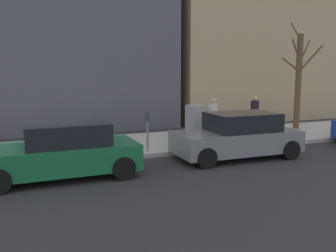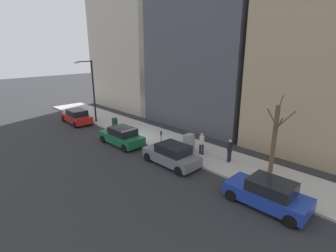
{
  "view_description": "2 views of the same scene",
  "coord_description": "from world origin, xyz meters",
  "px_view_note": "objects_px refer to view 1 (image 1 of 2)",
  "views": [
    {
      "loc": [
        -11.61,
        0.68,
        2.98
      ],
      "look_at": [
        -0.33,
        -3.75,
        1.11
      ],
      "focal_mm": 40.0,
      "sensor_mm": 36.0,
      "label": 1
    },
    {
      "loc": [
        -12.97,
        -17.97,
        7.98
      ],
      "look_at": [
        1.21,
        -3.32,
        1.79
      ],
      "focal_mm": 28.0,
      "sensor_mm": 36.0,
      "label": 2
    }
  ],
  "objects_px": {
    "parked_car_grey": "(238,136)",
    "pedestrian_near_meter": "(255,113)",
    "parking_meter": "(147,127)",
    "pedestrian_midblock": "(213,116)",
    "bare_tree": "(299,79)",
    "utility_box": "(195,124)",
    "parked_car_green": "(62,151)"
  },
  "relations": [
    {
      "from": "parking_meter",
      "to": "utility_box",
      "type": "distance_m",
      "value": 2.39
    },
    {
      "from": "parked_car_green",
      "to": "pedestrian_near_meter",
      "type": "height_order",
      "value": "pedestrian_near_meter"
    },
    {
      "from": "parking_meter",
      "to": "utility_box",
      "type": "xyz_separation_m",
      "value": [
        0.85,
        -2.24,
        -0.13
      ]
    },
    {
      "from": "parked_car_green",
      "to": "parking_meter",
      "type": "height_order",
      "value": "parked_car_green"
    },
    {
      "from": "utility_box",
      "to": "parked_car_green",
      "type": "bearing_deg",
      "value": 115.91
    },
    {
      "from": "parking_meter",
      "to": "bare_tree",
      "type": "distance_m",
      "value": 8.62
    },
    {
      "from": "parked_car_grey",
      "to": "pedestrian_near_meter",
      "type": "bearing_deg",
      "value": -41.72
    },
    {
      "from": "pedestrian_midblock",
      "to": "parking_meter",
      "type": "bearing_deg",
      "value": -158.27
    },
    {
      "from": "utility_box",
      "to": "pedestrian_midblock",
      "type": "distance_m",
      "value": 1.05
    },
    {
      "from": "bare_tree",
      "to": "pedestrian_near_meter",
      "type": "distance_m",
      "value": 3.18
    },
    {
      "from": "parked_car_grey",
      "to": "parked_car_green",
      "type": "height_order",
      "value": "same"
    },
    {
      "from": "parking_meter",
      "to": "pedestrian_midblock",
      "type": "height_order",
      "value": "pedestrian_midblock"
    },
    {
      "from": "parked_car_grey",
      "to": "pedestrian_near_meter",
      "type": "relative_size",
      "value": 2.53
    },
    {
      "from": "parked_car_green",
      "to": "pedestrian_midblock",
      "type": "relative_size",
      "value": 2.55
    },
    {
      "from": "parked_car_grey",
      "to": "pedestrian_midblock",
      "type": "relative_size",
      "value": 2.53
    },
    {
      "from": "parking_meter",
      "to": "utility_box",
      "type": "bearing_deg",
      "value": -69.18
    },
    {
      "from": "parked_car_grey",
      "to": "parked_car_green",
      "type": "xyz_separation_m",
      "value": [
        -0.24,
        5.73,
        0.0
      ]
    },
    {
      "from": "parked_car_grey",
      "to": "pedestrian_midblock",
      "type": "distance_m",
      "value": 2.75
    },
    {
      "from": "utility_box",
      "to": "bare_tree",
      "type": "height_order",
      "value": "bare_tree"
    },
    {
      "from": "parked_car_green",
      "to": "pedestrian_midblock",
      "type": "bearing_deg",
      "value": -65.89
    },
    {
      "from": "pedestrian_near_meter",
      "to": "pedestrian_midblock",
      "type": "distance_m",
      "value": 2.26
    },
    {
      "from": "utility_box",
      "to": "bare_tree",
      "type": "relative_size",
      "value": 0.29
    },
    {
      "from": "bare_tree",
      "to": "pedestrian_near_meter",
      "type": "relative_size",
      "value": 3.0
    },
    {
      "from": "parked_car_grey",
      "to": "bare_tree",
      "type": "height_order",
      "value": "bare_tree"
    },
    {
      "from": "pedestrian_midblock",
      "to": "parked_car_grey",
      "type": "bearing_deg",
      "value": -99.55
    },
    {
      "from": "parked_car_green",
      "to": "utility_box",
      "type": "xyz_separation_m",
      "value": [
        2.56,
        -5.26,
        0.11
      ]
    },
    {
      "from": "pedestrian_near_meter",
      "to": "utility_box",
      "type": "bearing_deg",
      "value": 102.62
    },
    {
      "from": "pedestrian_near_meter",
      "to": "pedestrian_midblock",
      "type": "xyz_separation_m",
      "value": [
        -0.34,
        2.23,
        0.0
      ]
    },
    {
      "from": "bare_tree",
      "to": "pedestrian_near_meter",
      "type": "bearing_deg",
      "value": 102.02
    },
    {
      "from": "utility_box",
      "to": "pedestrian_midblock",
      "type": "xyz_separation_m",
      "value": [
        0.37,
        -0.95,
        0.24
      ]
    },
    {
      "from": "parked_car_green",
      "to": "bare_tree",
      "type": "height_order",
      "value": "bare_tree"
    },
    {
      "from": "parked_car_grey",
      "to": "utility_box",
      "type": "bearing_deg",
      "value": 11.5
    }
  ]
}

